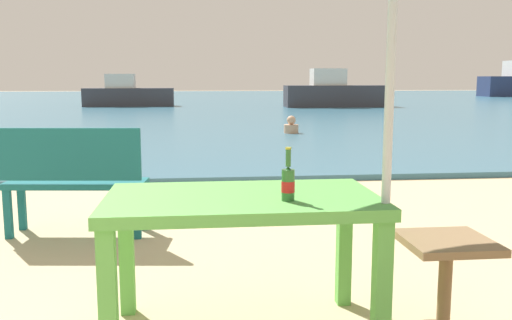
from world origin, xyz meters
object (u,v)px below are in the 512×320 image
(picnic_table_green, at_px, (242,216))
(bench_teal_center, at_px, (73,175))
(boat_cargo_ship, at_px, (336,93))
(beer_bottle_amber, at_px, (288,182))
(swimmer_person, at_px, (291,126))
(boat_ferry, at_px, (128,95))
(side_table_wood, at_px, (445,273))

(picnic_table_green, height_order, bench_teal_center, bench_teal_center)
(bench_teal_center, xyz_separation_m, boat_cargo_ship, (7.34, 19.74, 0.16))
(beer_bottle_amber, distance_m, swimmer_person, 10.32)
(beer_bottle_amber, distance_m, boat_ferry, 23.75)
(boat_cargo_ship, bearing_deg, boat_ferry, 170.48)
(side_table_wood, height_order, boat_cargo_ship, boat_cargo_ship)
(picnic_table_green, distance_m, boat_cargo_ship, 22.57)
(picnic_table_green, xyz_separation_m, side_table_wood, (1.05, -0.15, -0.30))
(boat_ferry, bearing_deg, side_table_wood, -79.31)
(bench_teal_center, bearing_deg, boat_cargo_ship, 69.60)
(bench_teal_center, height_order, swimmer_person, bench_teal_center)
(swimmer_person, xyz_separation_m, boat_ferry, (-5.38, 13.33, 0.37))
(beer_bottle_amber, height_order, bench_teal_center, beer_bottle_amber)
(boat_cargo_ship, bearing_deg, picnic_table_green, -105.57)
(swimmer_person, bearing_deg, bench_teal_center, -112.26)
(picnic_table_green, relative_size, side_table_wood, 2.59)
(picnic_table_green, relative_size, swimmer_person, 3.41)
(boat_cargo_ship, relative_size, boat_ferry, 1.16)
(side_table_wood, bearing_deg, swimmer_person, 84.69)
(boat_cargo_ship, xyz_separation_m, boat_ferry, (-9.44, 1.58, -0.08))
(swimmer_person, distance_m, boat_cargo_ship, 12.44)
(beer_bottle_amber, relative_size, swimmer_person, 0.65)
(side_table_wood, relative_size, boat_ferry, 0.13)
(picnic_table_green, relative_size, bench_teal_center, 1.14)
(boat_cargo_ship, bearing_deg, bench_teal_center, -110.40)
(swimmer_person, relative_size, boat_cargo_ship, 0.09)
(side_table_wood, relative_size, bench_teal_center, 0.44)
(side_table_wood, xyz_separation_m, bench_teal_center, (-2.33, 2.15, 0.19))
(boat_cargo_ship, bearing_deg, swimmer_person, -109.10)
(side_table_wood, xyz_separation_m, boat_ferry, (-4.43, 23.48, 0.26))
(swimmer_person, bearing_deg, side_table_wood, -95.31)
(side_table_wood, height_order, bench_teal_center, bench_teal_center)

